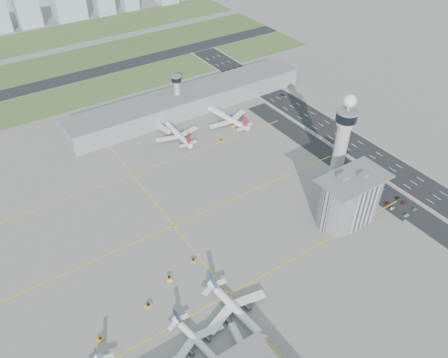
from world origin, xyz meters
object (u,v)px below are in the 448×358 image
tug_3 (193,260)px  car_lot_2 (388,203)px  car_lot_5 (360,185)px  secondary_tower (177,91)px  tug_1 (148,305)px  jet_bridge_near_2 (244,351)px  airplane_far_b (228,115)px  car_lot_1 (392,208)px  jet_bridge_far_1 (212,109)px  car_lot_10 (380,184)px  admin_building (350,198)px  car_hw_1 (345,139)px  control_tower (343,137)px  airplane_near_c (237,307)px  jet_bridge_far_0 (158,127)px  tug_4 (221,141)px  car_lot_0 (407,215)px  tug_0 (100,339)px  car_lot_8 (397,198)px  car_lot_9 (385,189)px  car_lot_6 (415,209)px  car_lot_11 (367,178)px  airplane_far_a (177,130)px  tug_2 (169,278)px  airplane_near_b (198,340)px  car_hw_2 (283,95)px  car_hw_4 (235,75)px  car_lot_7 (404,203)px  tug_5 (233,125)px  car_lot_3 (374,194)px  car_lot_4 (366,189)px

tug_3 → car_lot_2: 130.17m
car_lot_5 → secondary_tower: bearing=14.3°
tug_1 → jet_bridge_near_2: bearing=-165.6°
airplane_far_b → car_lot_1: (27.59, -144.44, -5.82)m
jet_bridge_far_1 → car_lot_10: (42.00, -144.75, -2.28)m
admin_building → car_hw_1: admin_building is taller
control_tower → car_hw_1: size_ratio=16.85×
airplane_near_c → jet_bridge_far_0: 179.90m
tug_4 → car_lot_5: bearing=-66.6°
car_lot_1 → car_lot_0: bearing=-172.4°
control_tower → secondary_tower: size_ratio=2.02×
airplane_near_c → tug_0: bearing=-117.2°
car_lot_1 → car_lot_8: car_lot_1 is taller
car_lot_0 → car_lot_5: size_ratio=1.06×
car_lot_9 → car_lot_5: bearing=33.1°
tug_1 → car_lot_0: (161.62, -28.62, -0.31)m
car_lot_6 → tug_1: bearing=89.9°
car_lot_11 → car_hw_1: size_ratio=0.98×
airplane_far_a → car_lot_8: airplane_far_a is taller
car_lot_2 → car_lot_10: bearing=-35.7°
jet_bridge_far_1 → car_lot_1: bearing=0.3°
car_lot_11 → tug_2: bearing=85.6°
airplane_near_b → car_hw_2: size_ratio=8.88×
jet_bridge_far_1 → car_lot_6: jet_bridge_far_1 is taller
control_tower → car_lot_8: (20.78, -36.30, -34.49)m
secondary_tower → car_hw_2: size_ratio=8.08×
car_lot_0 → car_lot_10: bearing=-13.4°
car_hw_2 → car_hw_4: car_hw_4 is taller
jet_bridge_near_2 → car_hw_1: size_ratio=3.66×
tug_3 → tug_4: tug_3 is taller
tug_2 → car_lot_6: 158.41m
car_lot_6 → car_lot_7: car_lot_7 is taller
airplane_near_b → jet_bridge_far_0: airplane_near_b is taller
tug_5 → airplane_near_b: bearing=-38.5°
car_lot_6 → car_lot_9: size_ratio=1.02×
secondary_tower → car_lot_9: size_ratio=8.26×
airplane_near_b → car_hw_2: airplane_near_b is taller
car_lot_9 → tug_2: bearing=78.0°
tug_3 → tug_1: bearing=-33.0°
jet_bridge_far_0 → car_lot_3: 169.72m
tug_3 → control_tower: bearing=130.6°
airplane_far_b → jet_bridge_near_2: (-107.33, -172.27, -3.58)m
car_lot_4 → tug_0: bearing=102.2°
jet_bridge_far_1 → car_lot_9: size_ratio=3.62×
airplane_near_b → car_lot_1: airplane_near_b is taller
jet_bridge_near_2 → car_lot_10: 154.74m
tug_0 → car_hw_2: 265.63m
car_lot_1 → car_lot_8: bearing=-70.9°
secondary_tower → car_lot_8: 189.90m
airplane_near_b → airplane_far_a: 177.99m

